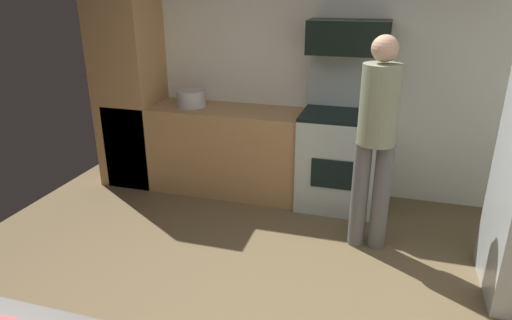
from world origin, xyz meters
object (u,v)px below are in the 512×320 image
Objects in this scene: microwave at (349,37)px; oven_range at (339,156)px; person_cook at (376,135)px; stock_pot at (191,98)px.

oven_range is at bearing -90.00° from microwave.
oven_range is 0.94m from person_cook.
stock_pot is at bearing -177.07° from microwave.
microwave is 0.42× the size of person_cook.
stock_pot is (-1.56, 0.01, 0.47)m from oven_range.
microwave reaches higher than person_cook.
oven_range is at bearing -0.23° from stock_pot.
person_cook is (0.34, -0.74, 0.47)m from oven_range.
person_cook is at bearing -21.28° from stock_pot.
microwave is (0.00, 0.09, 1.13)m from oven_range.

